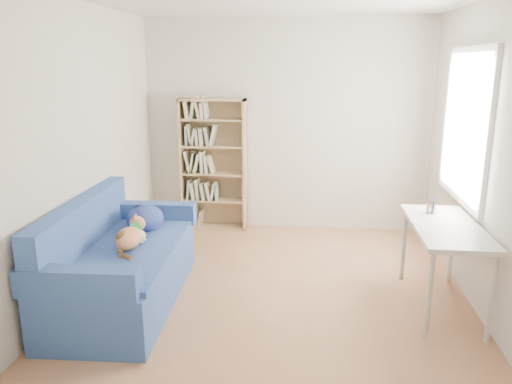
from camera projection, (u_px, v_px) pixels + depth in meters
The scene contains 6 objects.
ground at pixel (273, 294), 4.58m from camera, with size 4.00×4.00×0.00m, color #A36C49.
room_shell at pixel (287, 115), 4.19m from camera, with size 3.54×4.04×2.62m.
sofa at pixel (120, 264), 4.39m from camera, with size 0.97×1.90×0.92m.
bookshelf at pixel (214, 170), 6.27m from camera, with size 0.82×0.26×1.65m.
desk at pixel (445, 233), 4.19m from camera, with size 0.55×1.20×0.75m.
pen_cup at pixel (431, 207), 4.49m from camera, with size 0.08×0.08×0.16m.
Camera 1 is at (0.31, -4.19, 2.06)m, focal length 35.00 mm.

